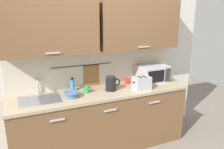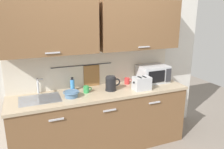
{
  "view_description": "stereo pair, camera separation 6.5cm",
  "coord_description": "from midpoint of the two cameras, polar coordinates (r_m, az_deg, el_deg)",
  "views": [
    {
      "loc": [
        -1.03,
        -2.45,
        1.98
      ],
      "look_at": [
        0.17,
        0.33,
        1.12
      ],
      "focal_mm": 35.39,
      "sensor_mm": 36.0,
      "label": 1
    },
    {
      "loc": [
        -0.97,
        -2.48,
        1.98
      ],
      "look_at": [
        0.17,
        0.33,
        1.12
      ],
      "focal_mm": 35.39,
      "sensor_mm": 36.0,
      "label": 2
    }
  ],
  "objects": [
    {
      "name": "sink_faucet",
      "position": [
        3.14,
        -18.03,
        -2.31
      ],
      "size": [
        0.09,
        0.17,
        0.22
      ],
      "color": "#B2B5BA",
      "rests_on": "counter_unit"
    },
    {
      "name": "counter_unit",
      "position": [
        3.31,
        -2.21,
        -11.59
      ],
      "size": [
        2.53,
        0.64,
        0.9
      ],
      "color": "brown",
      "rests_on": "ground"
    },
    {
      "name": "electric_kettle",
      "position": [
        3.14,
        0.34,
        -2.35
      ],
      "size": [
        0.23,
        0.16,
        0.21
      ],
      "color": "black",
      "rests_on": "counter_unit"
    },
    {
      "name": "toaster",
      "position": [
        3.2,
        8.27,
        -2.25
      ],
      "size": [
        0.26,
        0.17,
        0.19
      ],
      "color": "#B7BABF",
      "rests_on": "counter_unit"
    },
    {
      "name": "mug_near_sink",
      "position": [
        3.08,
        -6.02,
        -3.84
      ],
      "size": [
        0.12,
        0.08,
        0.09
      ],
      "color": "green",
      "rests_on": "counter_unit"
    },
    {
      "name": "mixing_bowl",
      "position": [
        2.95,
        -9.84,
        -4.94
      ],
      "size": [
        0.21,
        0.21,
        0.08
      ],
      "color": "#4C7093",
      "rests_on": "counter_unit"
    },
    {
      "name": "back_wall_assembly",
      "position": [
        3.19,
        -3.67,
        7.55
      ],
      "size": [
        3.7,
        0.41,
        2.5
      ],
      "color": "silver",
      "rests_on": "ground"
    },
    {
      "name": "dish_soap_bottle",
      "position": [
        3.17,
        -9.61,
        -2.64
      ],
      "size": [
        0.06,
        0.06,
        0.2
      ],
      "color": "#3F8CD8",
      "rests_on": "counter_unit"
    },
    {
      "name": "mug_by_kettle",
      "position": [
        3.44,
        4.5,
        -1.65
      ],
      "size": [
        0.12,
        0.08,
        0.09
      ],
      "color": "red",
      "rests_on": "counter_unit"
    },
    {
      "name": "microwave",
      "position": [
        3.57,
        10.97,
        0.2
      ],
      "size": [
        0.46,
        0.35,
        0.27
      ],
      "color": "silver",
      "rests_on": "counter_unit"
    }
  ]
}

